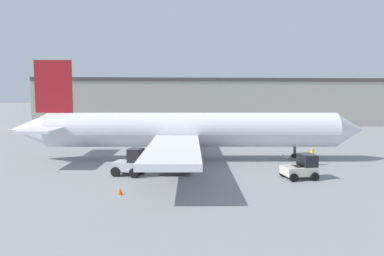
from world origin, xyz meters
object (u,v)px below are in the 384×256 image
(ground_crew_worker, at_px, (312,156))
(safety_cone_near, at_px, (120,191))
(airplane, at_px, (183,131))
(baggage_tug, at_px, (131,163))
(belt_loader_truck, at_px, (301,167))

(ground_crew_worker, bearing_deg, safety_cone_near, -80.20)
(airplane, height_order, ground_crew_worker, airplane)
(ground_crew_worker, relative_size, baggage_tug, 0.56)
(baggage_tug, height_order, belt_loader_truck, baggage_tug)
(belt_loader_truck, height_order, safety_cone_near, belt_loader_truck)
(airplane, xyz_separation_m, safety_cone_near, (-5.49, -12.70, -2.85))
(ground_crew_worker, height_order, safety_cone_near, ground_crew_worker)
(baggage_tug, height_order, safety_cone_near, baggage_tug)
(airplane, relative_size, baggage_tug, 12.21)
(airplane, relative_size, ground_crew_worker, 21.65)
(baggage_tug, bearing_deg, ground_crew_worker, 30.20)
(airplane, bearing_deg, belt_loader_truck, -40.19)
(airplane, distance_m, baggage_tug, 8.66)
(airplane, xyz_separation_m, ground_crew_worker, (12.30, -4.18, -2.21))
(airplane, xyz_separation_m, baggage_tug, (-5.08, -6.70, -2.07))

